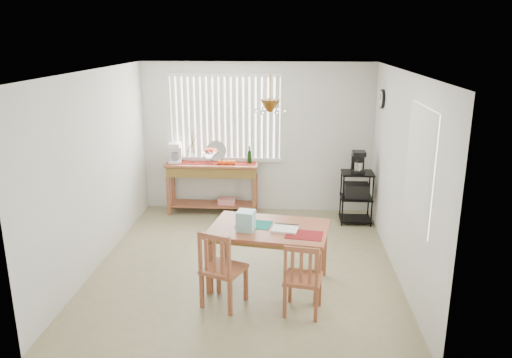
# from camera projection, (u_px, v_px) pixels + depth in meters

# --- Properties ---
(ground) EXTENTS (4.00, 4.50, 0.01)m
(ground) POSITION_uv_depth(u_px,v_px,m) (246.00, 263.00, 6.88)
(ground) COLOR tan
(room_shell) EXTENTS (4.20, 4.70, 2.70)m
(room_shell) POSITION_uv_depth(u_px,v_px,m) (246.00, 143.00, 6.42)
(room_shell) COLOR silver
(room_shell) RESTS_ON ground
(sideboard) EXTENTS (1.59, 0.45, 0.90)m
(sideboard) POSITION_uv_depth(u_px,v_px,m) (213.00, 176.00, 8.66)
(sideboard) COLOR #9A5334
(sideboard) RESTS_ON ground
(sideboard_items) EXTENTS (1.51, 0.38, 0.69)m
(sideboard_items) POSITION_uv_depth(u_px,v_px,m) (198.00, 155.00, 8.60)
(sideboard_items) COLOR maroon
(sideboard_items) RESTS_ON sideboard
(wire_cart) EXTENTS (0.51, 0.41, 0.87)m
(wire_cart) POSITION_uv_depth(u_px,v_px,m) (356.00, 192.00, 8.23)
(wire_cart) COLOR black
(wire_cart) RESTS_ON ground
(cart_items) EXTENTS (0.20, 0.25, 0.36)m
(cart_items) POSITION_uv_depth(u_px,v_px,m) (358.00, 162.00, 8.10)
(cart_items) COLOR black
(cart_items) RESTS_ON wire_cart
(dining_table) EXTENTS (1.54, 1.12, 0.76)m
(dining_table) POSITION_uv_depth(u_px,v_px,m) (269.00, 234.00, 6.13)
(dining_table) COLOR #9A5334
(dining_table) RESTS_ON ground
(table_items) EXTENTS (1.09, 0.67, 0.24)m
(table_items) POSITION_uv_depth(u_px,v_px,m) (256.00, 223.00, 5.99)
(table_items) COLOR #147268
(table_items) RESTS_ON dining_table
(chair_left) EXTENTS (0.57, 0.57, 0.94)m
(chair_left) POSITION_uv_depth(u_px,v_px,m) (222.00, 269.00, 5.68)
(chair_left) COLOR #9A5334
(chair_left) RESTS_ON ground
(chair_right) EXTENTS (0.46, 0.46, 0.87)m
(chair_right) POSITION_uv_depth(u_px,v_px,m) (303.00, 279.00, 5.52)
(chair_right) COLOR #9A5334
(chair_right) RESTS_ON ground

